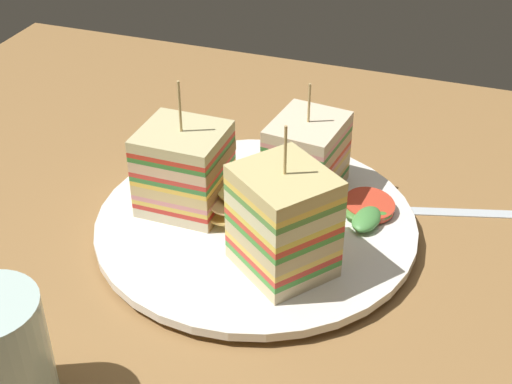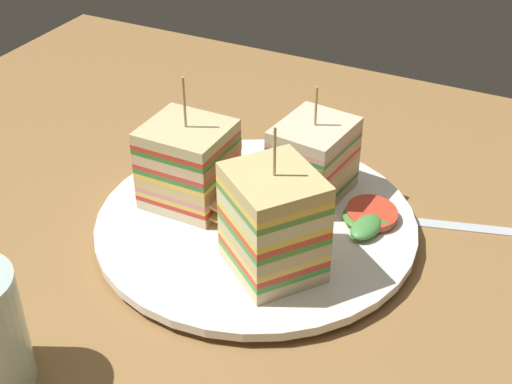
{
  "view_description": "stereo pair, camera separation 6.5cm",
  "coord_description": "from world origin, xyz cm",
  "px_view_note": "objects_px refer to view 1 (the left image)",
  "views": [
    {
      "loc": [
        18.1,
        -50.95,
        40.96
      ],
      "look_at": [
        0.0,
        0.0,
        4.51
      ],
      "focal_mm": 51.41,
      "sensor_mm": 36.0,
      "label": 1
    },
    {
      "loc": [
        24.1,
        -48.4,
        40.96
      ],
      "look_at": [
        0.0,
        0.0,
        4.51
      ],
      "focal_mm": 51.41,
      "sensor_mm": 36.0,
      "label": 2
    }
  ],
  "objects_px": {
    "chip_pile": "(235,206)",
    "sandwich_wedge_1": "(306,156)",
    "sandwich_wedge_0": "(283,222)",
    "drinking_glass": "(1,364)",
    "plate": "(256,224)",
    "sandwich_wedge_2": "(184,169)"
  },
  "relations": [
    {
      "from": "plate",
      "to": "sandwich_wedge_0",
      "type": "relative_size",
      "value": 2.19
    },
    {
      "from": "sandwich_wedge_2",
      "to": "chip_pile",
      "type": "relative_size",
      "value": 1.97
    },
    {
      "from": "chip_pile",
      "to": "plate",
      "type": "bearing_deg",
      "value": 14.71
    },
    {
      "from": "plate",
      "to": "sandwich_wedge_1",
      "type": "height_order",
      "value": "sandwich_wedge_1"
    },
    {
      "from": "sandwich_wedge_1",
      "to": "plate",
      "type": "bearing_deg",
      "value": -17.18
    },
    {
      "from": "sandwich_wedge_2",
      "to": "drinking_glass",
      "type": "height_order",
      "value": "sandwich_wedge_2"
    },
    {
      "from": "plate",
      "to": "sandwich_wedge_0",
      "type": "bearing_deg",
      "value": -52.11
    },
    {
      "from": "plate",
      "to": "chip_pile",
      "type": "relative_size",
      "value": 4.54
    },
    {
      "from": "drinking_glass",
      "to": "sandwich_wedge_0",
      "type": "bearing_deg",
      "value": 54.28
    },
    {
      "from": "sandwich_wedge_0",
      "to": "drinking_glass",
      "type": "relative_size",
      "value": 1.41
    },
    {
      "from": "sandwich_wedge_0",
      "to": "sandwich_wedge_1",
      "type": "bearing_deg",
      "value": -45.47
    },
    {
      "from": "plate",
      "to": "sandwich_wedge_2",
      "type": "bearing_deg",
      "value": 179.88
    },
    {
      "from": "drinking_glass",
      "to": "plate",
      "type": "bearing_deg",
      "value": 68.95
    },
    {
      "from": "sandwich_wedge_1",
      "to": "sandwich_wedge_2",
      "type": "distance_m",
      "value": 0.12
    },
    {
      "from": "plate",
      "to": "sandwich_wedge_0",
      "type": "height_order",
      "value": "sandwich_wedge_0"
    },
    {
      "from": "chip_pile",
      "to": "sandwich_wedge_1",
      "type": "bearing_deg",
      "value": 55.52
    },
    {
      "from": "sandwich_wedge_0",
      "to": "chip_pile",
      "type": "xyz_separation_m",
      "value": [
        -0.06,
        0.05,
        -0.03
      ]
    },
    {
      "from": "plate",
      "to": "chip_pile",
      "type": "bearing_deg",
      "value": -165.29
    },
    {
      "from": "sandwich_wedge_1",
      "to": "drinking_glass",
      "type": "height_order",
      "value": "sandwich_wedge_1"
    },
    {
      "from": "plate",
      "to": "drinking_glass",
      "type": "distance_m",
      "value": 0.26
    },
    {
      "from": "sandwich_wedge_0",
      "to": "drinking_glass",
      "type": "xyz_separation_m",
      "value": [
        -0.14,
        -0.19,
        -0.02
      ]
    },
    {
      "from": "plate",
      "to": "sandwich_wedge_0",
      "type": "distance_m",
      "value": 0.09
    }
  ]
}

